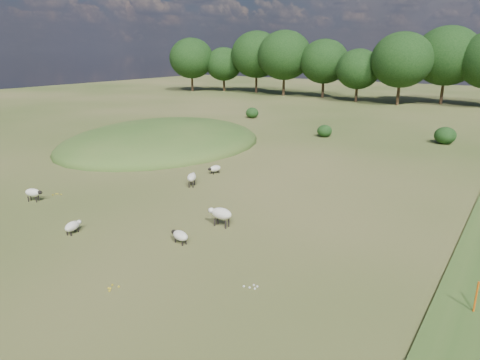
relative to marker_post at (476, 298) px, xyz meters
The scene contains 11 objects.
ground 26.01m from the marker_post, 124.77° to the left, with size 160.00×160.00×0.00m, color #2F4C17.
mound 29.98m from the marker_post, 153.53° to the left, with size 16.00×20.00×4.00m, color #33561E.
treeline 59.27m from the marker_post, 105.63° to the left, with size 96.28×14.66×11.70m.
shrubs 31.53m from the marker_post, 117.31° to the left, with size 24.47×7.63×1.55m.
marker_post is the anchor object (origin of this frame).
sheep_0 11.54m from the marker_post, behind, with size 1.07×0.59×0.60m.
sheep_1 18.87m from the marker_post, 153.88° to the left, with size 0.68×1.06×0.59m.
sheep_2 22.03m from the marker_post, behind, with size 1.10×0.76×0.76m.
sheep_3 17.22m from the marker_post, 162.27° to the left, with size 0.92×1.19×0.84m.
sheep_4 16.66m from the marker_post, 168.27° to the right, with size 0.63×1.06×0.59m.
sheep_5 11.16m from the marker_post, behind, with size 1.33×0.64×0.95m.
Camera 1 is at (15.34, -15.53, 8.25)m, focal length 32.00 mm.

